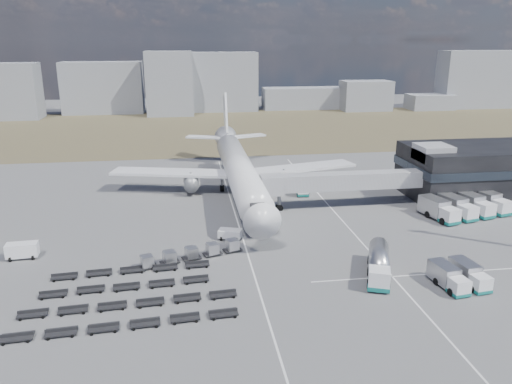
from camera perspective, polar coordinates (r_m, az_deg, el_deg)
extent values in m
plane|color=#565659|center=(71.82, 0.83, -7.63)|extent=(420.00, 420.00, 0.00)
cube|color=brown|center=(177.31, -4.79, 7.23)|extent=(420.00, 90.00, 0.01)
cube|color=silver|center=(76.09, -1.26, -6.16)|extent=(0.25, 110.00, 0.01)
cube|color=silver|center=(80.09, 11.68, -5.31)|extent=(0.25, 110.00, 0.01)
cube|color=silver|center=(73.02, 21.88, -8.51)|extent=(40.00, 0.25, 0.01)
cube|color=black|center=(108.86, 24.50, 2.21)|extent=(30.00, 16.00, 10.00)
cube|color=#262D38|center=(108.59, 24.58, 2.82)|extent=(30.40, 16.40, 1.60)
cube|color=#939399|center=(100.20, 19.60, 4.25)|extent=(6.00, 6.00, 3.00)
cube|color=#939399|center=(92.97, 9.92, 1.25)|extent=(29.80, 3.00, 3.00)
cube|color=#939399|center=(89.31, 1.81, 0.85)|extent=(4.00, 3.60, 3.40)
cylinder|color=slate|center=(90.78, 2.68, -0.57)|extent=(0.70, 0.70, 5.10)
cylinder|color=black|center=(91.44, 2.66, -1.82)|extent=(1.40, 0.90, 1.40)
cylinder|color=white|center=(98.17, -1.90, 2.46)|extent=(5.60, 48.00, 5.60)
cone|color=white|center=(73.02, 0.41, -2.71)|extent=(5.60, 5.00, 5.60)
cone|color=white|center=(125.19, -3.34, 6.00)|extent=(5.60, 8.00, 5.60)
cube|color=black|center=(74.63, 0.19, -1.62)|extent=(2.20, 2.00, 0.80)
cube|color=white|center=(102.80, -9.43, 2.22)|extent=(25.59, 11.38, 0.50)
cube|color=white|center=(105.38, 4.85, 2.75)|extent=(25.59, 11.38, 0.50)
cylinder|color=slate|center=(101.28, -7.43, 1.08)|extent=(3.00, 5.00, 3.00)
cylinder|color=slate|center=(103.20, 3.18, 1.51)|extent=(3.00, 5.00, 3.00)
cube|color=white|center=(126.74, -5.91, 6.26)|extent=(9.49, 5.63, 0.35)
cube|color=white|center=(127.63, -0.95, 6.42)|extent=(9.49, 5.63, 0.35)
cube|color=white|center=(127.18, -3.50, 8.78)|extent=(0.50, 9.06, 11.45)
cylinder|color=slate|center=(79.54, -0.19, -4.13)|extent=(0.50, 0.50, 2.50)
cylinder|color=slate|center=(102.80, -3.90, 0.76)|extent=(0.60, 0.60, 2.50)
cylinder|color=slate|center=(103.44, -0.37, 0.91)|extent=(0.60, 0.60, 2.50)
cylinder|color=black|center=(79.81, -0.19, -4.64)|extent=(0.50, 1.20, 1.20)
cube|color=gray|center=(220.02, -26.57, 10.25)|extent=(24.08, 12.00, 21.48)
cube|color=gray|center=(223.57, -17.09, 11.33)|extent=(32.89, 12.00, 21.25)
cube|color=gray|center=(210.77, -9.86, 12.11)|extent=(18.78, 12.00, 25.66)
cube|color=gray|center=(221.78, -3.93, 12.45)|extent=(30.31, 12.00, 24.95)
cube|color=gray|center=(231.08, 6.34, 10.63)|extent=(44.09, 12.00, 9.33)
cube|color=gray|center=(228.62, 12.42, 10.71)|extent=(21.38, 12.00, 12.78)
cube|color=gray|center=(239.75, 19.23, 9.71)|extent=(19.41, 12.00, 6.65)
cube|color=gray|center=(255.31, 24.94, 11.60)|extent=(44.68, 12.00, 25.41)
cube|color=white|center=(64.63, 13.89, -9.57)|extent=(3.35, 3.35, 2.49)
cube|color=#136C66|center=(65.06, 13.83, -10.34)|extent=(3.49, 3.49, 0.54)
cylinder|color=#B2B1B6|center=(69.23, 13.87, -7.27)|extent=(5.42, 8.55, 2.71)
cube|color=slate|center=(69.74, 13.79, -8.21)|extent=(5.32, 8.51, 0.38)
cylinder|color=black|center=(68.39, 13.79, -8.98)|extent=(3.05, 2.11, 1.19)
cube|color=white|center=(78.36, -2.99, -4.86)|extent=(3.96, 3.00, 1.56)
cube|color=white|center=(78.87, -25.15, -6.11)|extent=(4.42, 2.23, 2.29)
cube|color=white|center=(101.35, 5.21, 0.63)|extent=(2.64, 5.69, 2.58)
cube|color=#136C66|center=(101.66, 5.20, 0.05)|extent=(2.74, 5.79, 0.41)
cube|color=white|center=(66.51, 22.20, -9.98)|extent=(2.32, 2.24, 1.99)
cube|color=#136C66|center=(66.84, 22.13, -10.57)|extent=(2.42, 2.34, 0.41)
cube|color=#B2B1B6|center=(68.59, 20.64, -8.63)|extent=(2.68, 4.41, 2.35)
cube|color=white|center=(68.33, 24.29, -9.51)|extent=(2.32, 2.24, 1.99)
cube|color=#136C66|center=(68.66, 24.21, -10.09)|extent=(2.42, 2.34, 0.41)
cube|color=#B2B1B6|center=(70.36, 22.70, -8.21)|extent=(2.68, 4.41, 2.35)
cube|color=white|center=(90.36, 21.29, -2.55)|extent=(3.17, 3.08, 2.53)
cube|color=#136C66|center=(90.68, 21.22, -3.13)|extent=(3.30, 3.22, 0.52)
cube|color=#B2B1B6|center=(93.00, 19.66, -1.53)|extent=(3.93, 5.78, 2.98)
cube|color=white|center=(93.00, 23.05, -2.21)|extent=(3.17, 3.08, 2.53)
cube|color=#136C66|center=(93.31, 22.99, -2.78)|extent=(3.30, 3.22, 0.52)
cube|color=#B2B1B6|center=(95.56, 21.42, -1.24)|extent=(3.93, 5.78, 2.98)
cube|color=white|center=(95.73, 24.72, -1.89)|extent=(3.17, 3.08, 2.53)
cube|color=#136C66|center=(96.02, 24.65, -2.44)|extent=(3.30, 3.22, 0.52)
cube|color=#B2B1B6|center=(98.22, 23.09, -0.95)|extent=(3.93, 5.78, 2.98)
cube|color=white|center=(98.53, 26.30, -1.59)|extent=(3.17, 3.08, 2.53)
cube|color=#136C66|center=(98.82, 26.22, -2.13)|extent=(3.30, 3.22, 0.52)
cube|color=#B2B1B6|center=(100.95, 24.67, -0.69)|extent=(3.93, 5.78, 2.98)
cube|color=black|center=(70.40, -12.31, -8.31)|extent=(2.95, 2.32, 0.18)
cube|color=#B2B1B6|center=(70.05, -12.35, -7.69)|extent=(2.01, 2.01, 1.49)
cube|color=black|center=(71.13, -9.81, -7.89)|extent=(2.95, 2.32, 0.18)
cube|color=#B2B1B6|center=(70.78, -9.84, -7.27)|extent=(2.01, 2.01, 1.49)
cube|color=black|center=(71.98, -7.37, -7.46)|extent=(2.95, 2.32, 0.18)
cube|color=#B2B1B6|center=(71.64, -7.40, -6.84)|extent=(2.01, 2.01, 1.49)
cube|color=black|center=(72.97, -5.00, -7.03)|extent=(2.95, 2.32, 0.18)
cube|color=#B2B1B6|center=(72.63, -5.02, -6.42)|extent=(2.01, 2.01, 1.49)
cube|color=black|center=(74.08, -2.70, -6.60)|extent=(2.95, 2.32, 0.18)
cube|color=#B2B1B6|center=(73.75, -2.71, -6.00)|extent=(2.01, 2.01, 1.49)
cube|color=black|center=(57.79, -14.79, -14.37)|extent=(26.10, 3.59, 0.78)
cube|color=black|center=(61.74, -14.67, -12.19)|extent=(26.10, 3.59, 0.78)
cube|color=black|center=(65.77, -14.56, -10.28)|extent=(21.77, 3.26, 0.78)
cube|color=black|center=(69.87, -14.46, -8.59)|extent=(21.77, 3.26, 0.78)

